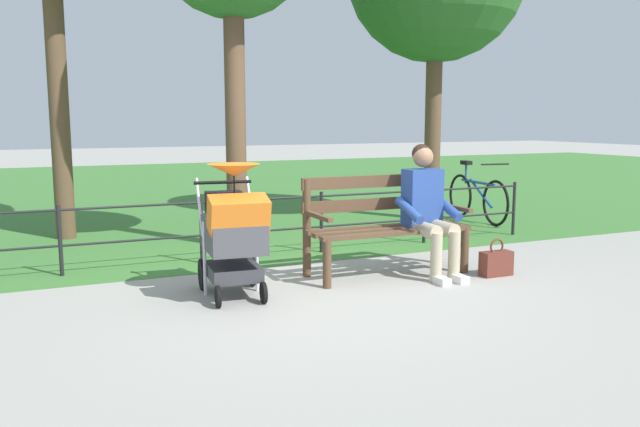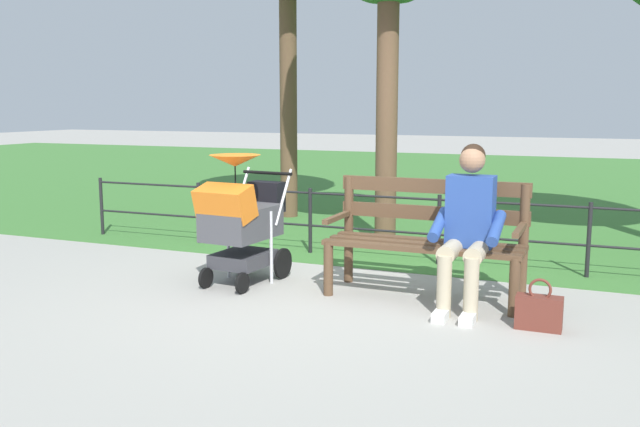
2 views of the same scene
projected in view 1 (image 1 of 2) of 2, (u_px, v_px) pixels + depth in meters
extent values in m
plane|color=#9E9B93|center=(309.00, 284.00, 5.99)|extent=(60.00, 60.00, 0.00)
cube|color=#3D7533|center=(149.00, 189.00, 13.95)|extent=(40.00, 16.00, 0.01)
cube|color=brown|center=(380.00, 227.00, 6.43)|extent=(1.60, 0.11, 0.04)
cube|color=brown|center=(389.00, 230.00, 6.27)|extent=(1.60, 0.11, 0.04)
cube|color=brown|center=(399.00, 233.00, 6.11)|extent=(1.60, 0.11, 0.04)
cube|color=brown|center=(376.00, 204.00, 6.49)|extent=(1.60, 0.05, 0.12)
cube|color=brown|center=(376.00, 181.00, 6.46)|extent=(1.60, 0.05, 0.12)
cylinder|color=brown|center=(465.00, 250.00, 6.42)|extent=(0.08, 0.08, 0.45)
cylinder|color=brown|center=(438.00, 219.00, 6.82)|extent=(0.08, 0.08, 0.95)
cube|color=brown|center=(454.00, 207.00, 6.54)|extent=(0.05, 0.56, 0.04)
cylinder|color=brown|center=(327.00, 264.00, 5.83)|extent=(0.08, 0.08, 0.45)
cylinder|color=brown|center=(307.00, 228.00, 6.22)|extent=(0.08, 0.08, 0.95)
cube|color=brown|center=(318.00, 216.00, 5.95)|extent=(0.05, 0.56, 0.04)
cylinder|color=tan|center=(443.00, 228.00, 6.26)|extent=(0.14, 0.40, 0.14)
cylinder|color=tan|center=(425.00, 230.00, 6.18)|extent=(0.14, 0.40, 0.14)
cylinder|color=tan|center=(454.00, 256.00, 6.11)|extent=(0.11, 0.11, 0.47)
cylinder|color=tan|center=(436.00, 258.00, 6.03)|extent=(0.11, 0.11, 0.47)
cube|color=silver|center=(458.00, 278.00, 6.07)|extent=(0.10, 0.22, 0.07)
cube|color=silver|center=(440.00, 280.00, 5.99)|extent=(0.10, 0.22, 0.07)
cube|color=#284793|center=(422.00, 197.00, 6.38)|extent=(0.36, 0.22, 0.56)
cylinder|color=#284793|center=(448.00, 208.00, 6.37)|extent=(0.09, 0.43, 0.23)
cylinder|color=#284793|center=(409.00, 210.00, 6.19)|extent=(0.09, 0.43, 0.23)
sphere|color=#A37556|center=(423.00, 157.00, 6.32)|extent=(0.20, 0.20, 0.20)
sphere|color=black|center=(422.00, 154.00, 6.34)|extent=(0.19, 0.19, 0.19)
cylinder|color=black|center=(252.00, 271.00, 5.93)|extent=(0.06, 0.28, 0.28)
cylinder|color=black|center=(202.00, 274.00, 5.78)|extent=(0.06, 0.28, 0.28)
cylinder|color=black|center=(264.00, 293.00, 5.36)|extent=(0.05, 0.18, 0.18)
cylinder|color=black|center=(218.00, 297.00, 5.24)|extent=(0.05, 0.18, 0.18)
cube|color=#38383D|center=(234.00, 271.00, 5.56)|extent=(0.47, 0.56, 0.12)
cylinder|color=silver|center=(257.00, 255.00, 5.71)|extent=(0.03, 0.03, 0.65)
cylinder|color=silver|center=(205.00, 259.00, 5.57)|extent=(0.03, 0.03, 0.65)
cube|color=#47474C|center=(233.00, 234.00, 5.49)|extent=(0.52, 0.72, 0.28)
cube|color=orange|center=(239.00, 215.00, 5.24)|extent=(0.51, 0.35, 0.33)
cylinder|color=black|center=(223.00, 182.00, 5.85)|extent=(0.52, 0.08, 0.03)
cylinder|color=silver|center=(251.00, 204.00, 5.86)|extent=(0.05, 0.30, 0.49)
cylinder|color=silver|center=(200.00, 207.00, 5.71)|extent=(0.05, 0.30, 0.49)
cone|color=orange|center=(234.00, 170.00, 5.34)|extent=(0.48, 0.48, 0.10)
cylinder|color=black|center=(234.00, 192.00, 5.37)|extent=(0.01, 0.01, 0.30)
cube|color=black|center=(224.00, 207.00, 5.86)|extent=(0.33, 0.19, 0.28)
cube|color=brown|center=(496.00, 264.00, 6.30)|extent=(0.32, 0.14, 0.24)
torus|color=brown|center=(497.00, 246.00, 6.28)|extent=(0.16, 0.02, 0.16)
cylinder|color=black|center=(514.00, 209.00, 8.48)|extent=(0.04, 0.04, 0.70)
cylinder|color=black|center=(424.00, 215.00, 7.92)|extent=(0.04, 0.04, 0.70)
cylinder|color=black|center=(321.00, 222.00, 7.37)|extent=(0.04, 0.04, 0.70)
cylinder|color=black|center=(201.00, 231.00, 6.81)|extent=(0.04, 0.04, 0.70)
cylinder|color=black|center=(60.00, 241.00, 6.25)|extent=(0.04, 0.04, 0.70)
cylinder|color=black|center=(263.00, 199.00, 7.04)|extent=(6.93, 0.02, 0.02)
cylinder|color=black|center=(264.00, 231.00, 7.09)|extent=(6.93, 0.02, 0.02)
cylinder|color=brown|center=(433.00, 129.00, 9.65)|extent=(0.24, 0.24, 2.73)
cylinder|color=brown|center=(59.00, 102.00, 8.03)|extent=(0.24, 0.24, 3.44)
cylinder|color=brown|center=(236.00, 123.00, 7.55)|extent=(0.24, 0.24, 2.93)
torus|color=black|center=(496.00, 203.00, 9.19)|extent=(0.12, 0.66, 0.66)
torus|color=black|center=(460.00, 195.00, 10.13)|extent=(0.12, 0.66, 0.66)
cylinder|color=#1E4C8C|center=(478.00, 182.00, 9.63)|extent=(0.15, 0.90, 0.04)
cylinder|color=#1E4C8C|center=(481.00, 193.00, 9.55)|extent=(0.11, 0.63, 0.38)
cylinder|color=#1E4C8C|center=(466.00, 174.00, 9.94)|extent=(0.03, 0.03, 0.30)
cube|color=black|center=(466.00, 163.00, 9.92)|extent=(0.12, 0.21, 0.06)
cylinder|color=black|center=(495.00, 164.00, 9.16)|extent=(0.44, 0.08, 0.02)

